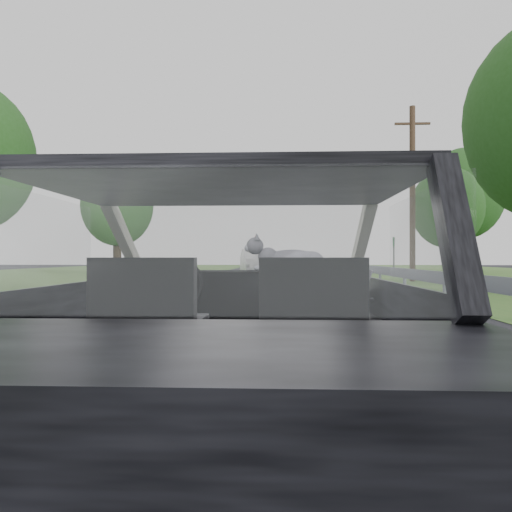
# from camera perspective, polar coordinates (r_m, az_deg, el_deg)

# --- Properties ---
(ground) EXTENTS (140.00, 140.00, 0.00)m
(ground) POSITION_cam_1_polar(r_m,az_deg,el_deg) (2.94, -2.45, -21.92)
(ground) COLOR #2B2C32
(ground) RESTS_ON ground
(subject_car) EXTENTS (1.80, 4.00, 1.45)m
(subject_car) POSITION_cam_1_polar(r_m,az_deg,el_deg) (2.76, -2.45, -7.78)
(subject_car) COLOR black
(subject_car) RESTS_ON ground
(dashboard) EXTENTS (1.58, 0.45, 0.30)m
(dashboard) POSITION_cam_1_polar(r_m,az_deg,el_deg) (3.36, -1.51, -4.26)
(dashboard) COLOR black
(dashboard) RESTS_ON subject_car
(driver_seat) EXTENTS (0.50, 0.72, 0.42)m
(driver_seat) POSITION_cam_1_polar(r_m,az_deg,el_deg) (2.52, -12.16, -4.94)
(driver_seat) COLOR #25262A
(driver_seat) RESTS_ON subject_car
(passenger_seat) EXTENTS (0.50, 0.72, 0.42)m
(passenger_seat) POSITION_cam_1_polar(r_m,az_deg,el_deg) (2.45, 6.36, -5.09)
(passenger_seat) COLOR #25262A
(passenger_seat) RESTS_ON subject_car
(steering_wheel) EXTENTS (0.36, 0.36, 0.04)m
(steering_wheel) POSITION_cam_1_polar(r_m,az_deg,el_deg) (3.12, -9.25, -3.29)
(steering_wheel) COLOR black
(steering_wheel) RESTS_ON dashboard
(cat) EXTENTS (0.57, 0.23, 0.25)m
(cat) POSITION_cam_1_polar(r_m,az_deg,el_deg) (3.34, 4.16, -0.32)
(cat) COLOR slate
(cat) RESTS_ON dashboard
(guardrail) EXTENTS (0.05, 90.00, 0.32)m
(guardrail) POSITION_cam_1_polar(r_m,az_deg,el_deg) (13.36, 20.29, -2.34)
(guardrail) COLOR gray
(guardrail) RESTS_ON ground
(other_car) EXTENTS (2.56, 4.96, 1.56)m
(other_car) POSITION_cam_1_polar(r_m,az_deg,el_deg) (28.25, 0.14, -0.80)
(other_car) COLOR silver
(other_car) RESTS_ON ground
(highway_sign) EXTENTS (0.34, 0.87, 2.20)m
(highway_sign) POSITION_cam_1_polar(r_m,az_deg,el_deg) (28.15, 15.48, -0.14)
(highway_sign) COLOR #08411A
(highway_sign) RESTS_ON ground
(utility_pole) EXTENTS (0.32, 0.32, 7.94)m
(utility_pole) POSITION_cam_1_polar(r_m,az_deg,el_deg) (23.79, 17.45, 6.80)
(utility_pole) COLOR #483424
(utility_pole) RESTS_ON ground
(tree_2) EXTENTS (4.80, 4.80, 5.98)m
(tree_2) POSITION_cam_1_polar(r_m,az_deg,el_deg) (29.82, 21.04, 3.50)
(tree_2) COLOR #1D4416
(tree_2) RESTS_ON ground
(tree_3) EXTENTS (6.91, 6.91, 9.16)m
(tree_3) POSITION_cam_1_polar(r_m,az_deg,el_deg) (41.30, 22.62, 4.69)
(tree_3) COLOR #1D4416
(tree_3) RESTS_ON ground
(tree_6) EXTENTS (4.72, 4.72, 6.63)m
(tree_6) POSITION_cam_1_polar(r_m,az_deg,el_deg) (31.80, -15.58, 3.85)
(tree_6) COLOR #1D4416
(tree_6) RESTS_ON ground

